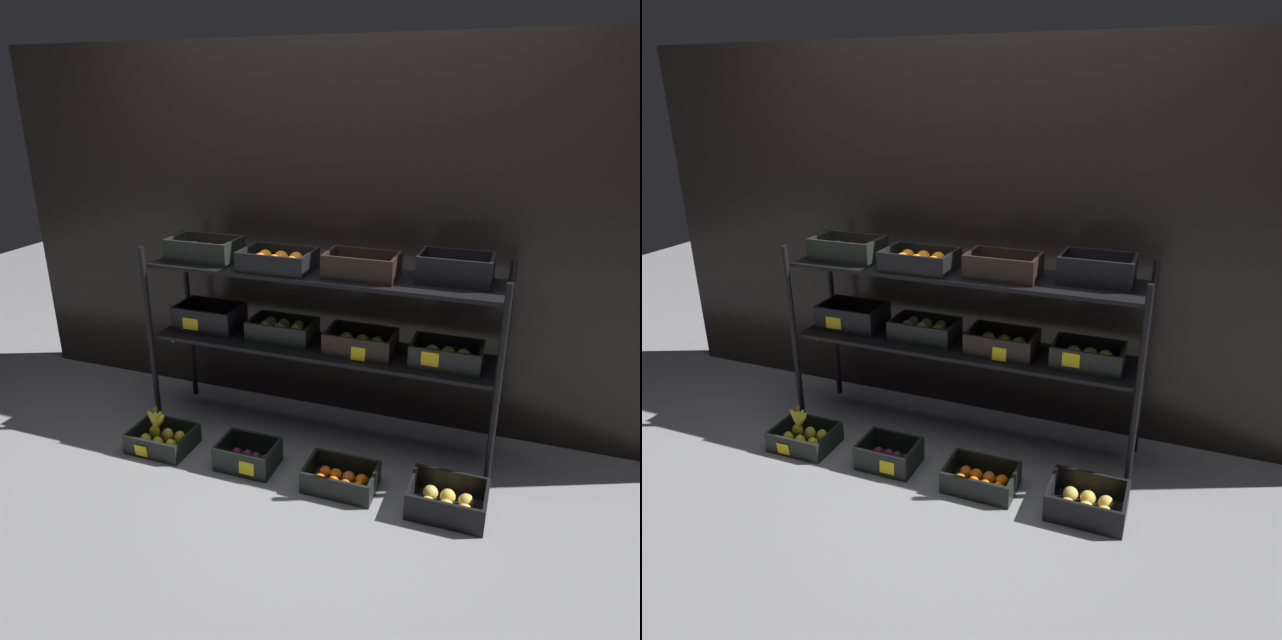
# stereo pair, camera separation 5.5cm
# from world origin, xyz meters

# --- Properties ---
(ground_plane) EXTENTS (10.00, 10.00, 0.00)m
(ground_plane) POSITION_xyz_m (0.00, 0.00, 0.00)
(ground_plane) COLOR gray
(storefront_wall) EXTENTS (4.25, 0.12, 2.08)m
(storefront_wall) POSITION_xyz_m (0.00, 0.40, 1.04)
(storefront_wall) COLOR black
(storefront_wall) RESTS_ON ground_plane
(display_rack) EXTENTS (1.97, 0.43, 1.10)m
(display_rack) POSITION_xyz_m (-0.02, 0.00, 0.77)
(display_rack) COLOR black
(display_rack) RESTS_ON ground_plane
(crate_ground_lemon) EXTENTS (0.33, 0.26, 0.11)m
(crate_ground_lemon) POSITION_xyz_m (-0.77, -0.40, 0.05)
(crate_ground_lemon) COLOR black
(crate_ground_lemon) RESTS_ON ground_plane
(crate_ground_plum) EXTENTS (0.30, 0.23, 0.13)m
(crate_ground_plum) POSITION_xyz_m (-0.26, -0.39, 0.05)
(crate_ground_plum) COLOR black
(crate_ground_plum) RESTS_ON ground_plane
(crate_ground_tangerine) EXTENTS (0.35, 0.23, 0.12)m
(crate_ground_tangerine) POSITION_xyz_m (0.25, -0.40, 0.04)
(crate_ground_tangerine) COLOR black
(crate_ground_tangerine) RESTS_ON ground_plane
(crate_ground_apple_gold) EXTENTS (0.35, 0.26, 0.14)m
(crate_ground_apple_gold) POSITION_xyz_m (0.77, -0.40, 0.05)
(crate_ground_apple_gold) COLOR black
(crate_ground_apple_gold) RESTS_ON ground_plane
(banana_bunch_loose) EXTENTS (0.13, 0.05, 0.13)m
(banana_bunch_loose) POSITION_xyz_m (-0.79, -0.40, 0.17)
(banana_bunch_loose) COLOR brown
(banana_bunch_loose) RESTS_ON crate_ground_lemon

